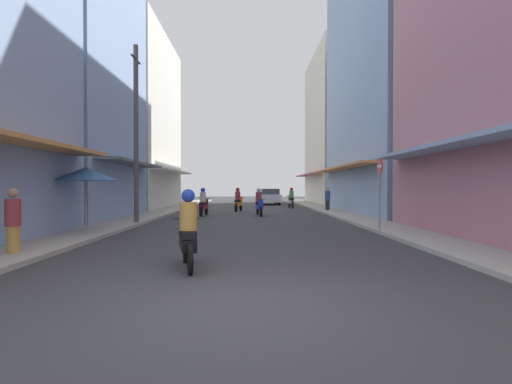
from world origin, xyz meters
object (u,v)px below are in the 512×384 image
(vendor_umbrella, at_px, (86,174))
(utility_pole, at_px, (136,133))
(motorbike_maroon, at_px, (204,203))
(pedestrian_foreground, at_px, (328,199))
(motorbike_orange, at_px, (238,201))
(motorbike_blue, at_px, (259,203))
(motorbike_black, at_px, (188,233))
(street_sign_no_entry, at_px, (380,184))
(parked_car, at_px, (269,196))
(pedestrian_crossing, at_px, (13,223))
(motorbike_silver, at_px, (291,199))

(vendor_umbrella, xyz_separation_m, utility_pole, (0.77, 3.25, 1.83))
(motorbike_maroon, distance_m, pedestrian_foreground, 8.35)
(motorbike_maroon, height_order, motorbike_orange, same)
(motorbike_maroon, distance_m, motorbike_blue, 3.10)
(motorbike_black, height_order, pedestrian_foreground, pedestrian_foreground)
(vendor_umbrella, xyz_separation_m, street_sign_no_entry, (10.16, 0.25, -0.34))
(motorbike_orange, bearing_deg, motorbike_blue, -71.88)
(motorbike_blue, relative_size, vendor_umbrella, 0.79)
(motorbike_orange, distance_m, motorbike_blue, 4.13)
(motorbike_blue, bearing_deg, street_sign_no_entry, -63.55)
(motorbike_maroon, bearing_deg, pedestrian_foreground, 24.11)
(motorbike_black, distance_m, pedestrian_foreground, 18.64)
(motorbike_orange, xyz_separation_m, vendor_umbrella, (-4.82, -12.34, 1.36))
(parked_car, xyz_separation_m, pedestrian_crossing, (-7.11, -27.05, 0.06))
(motorbike_blue, xyz_separation_m, motorbike_black, (-1.72, -14.08, 0.00))
(motorbike_orange, height_order, pedestrian_crossing, pedestrian_crossing)
(motorbike_orange, xyz_separation_m, street_sign_no_entry, (5.35, -12.09, 1.01))
(motorbike_blue, height_order, motorbike_black, same)
(pedestrian_foreground, relative_size, pedestrian_crossing, 1.02)
(motorbike_blue, height_order, street_sign_no_entry, street_sign_no_entry)
(street_sign_no_entry, bearing_deg, pedestrian_crossing, -154.57)
(pedestrian_foreground, bearing_deg, motorbike_maroon, -155.89)
(vendor_umbrella, relative_size, utility_pole, 0.30)
(motorbike_silver, xyz_separation_m, vendor_umbrella, (-8.72, -16.51, 1.36))
(motorbike_maroon, bearing_deg, parked_car, 72.88)
(pedestrian_foreground, relative_size, vendor_umbrella, 0.71)
(motorbike_black, relative_size, motorbike_silver, 0.98)
(vendor_umbrella, height_order, street_sign_no_entry, street_sign_no_entry)
(motorbike_maroon, relative_size, pedestrian_foreground, 1.11)
(motorbike_maroon, relative_size, vendor_umbrella, 0.79)
(motorbike_maroon, height_order, pedestrian_crossing, pedestrian_crossing)
(vendor_umbrella, bearing_deg, motorbike_orange, 68.67)
(motorbike_blue, bearing_deg, motorbike_orange, 108.12)
(parked_car, xyz_separation_m, street_sign_no_entry, (2.83, -22.33, 0.98))
(motorbike_silver, bearing_deg, utility_pole, -120.93)
(pedestrian_foreground, height_order, pedestrian_crossing, pedestrian_foreground)
(motorbike_blue, bearing_deg, motorbike_maroon, 178.55)
(pedestrian_crossing, bearing_deg, utility_pole, 85.95)
(motorbike_silver, bearing_deg, pedestrian_crossing, -112.03)
(motorbike_silver, bearing_deg, motorbike_orange, -133.07)
(motorbike_orange, xyz_separation_m, motorbike_blue, (1.29, -3.93, 0.00))
(motorbike_black, xyz_separation_m, pedestrian_foreground, (6.24, 17.56, 0.11))
(pedestrian_crossing, bearing_deg, vendor_umbrella, 92.88)
(motorbike_orange, height_order, utility_pole, utility_pole)
(motorbike_orange, bearing_deg, motorbike_silver, 46.93)
(motorbike_maroon, distance_m, street_sign_no_entry, 10.97)
(vendor_umbrella, bearing_deg, parked_car, 71.99)
(motorbike_black, xyz_separation_m, motorbike_silver, (4.34, 22.18, 0.00))
(parked_car, distance_m, pedestrian_crossing, 27.97)
(motorbike_black, relative_size, parked_car, 0.42)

